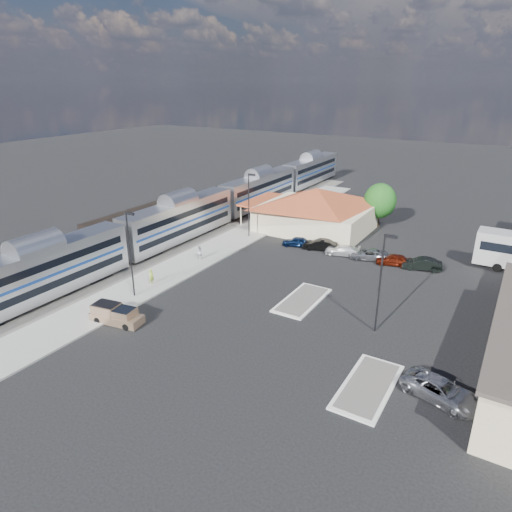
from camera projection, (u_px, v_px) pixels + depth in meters
The scene contains 22 objects.
ground at pixel (258, 299), 45.86m from camera, with size 280.00×280.00×0.00m, color black.
railbed at pixel (156, 241), 62.33m from camera, with size 16.00×100.00×0.12m, color #4C4944.
platform at pixel (199, 258), 56.39m from camera, with size 5.50×92.00×0.18m, color gray.
passenger_train at pixel (180, 221), 61.20m from camera, with size 3.00×104.00×5.55m.
freight_cars at pixel (129, 228), 61.62m from camera, with size 2.80×46.00×4.00m.
station_depot at pixel (316, 209), 66.09m from camera, with size 18.35×12.24×6.20m.
traffic_island_south at pixel (302, 300), 45.49m from camera, with size 3.30×7.50×0.21m.
traffic_island_north at pixel (368, 386), 32.69m from camera, with size 3.30×7.50×0.21m.
lamp_plat_s at pixel (130, 248), 44.38m from camera, with size 1.08×0.25×9.00m.
lamp_plat_n at pixel (249, 200), 61.96m from camera, with size 1.08×0.25×9.00m.
lamp_lot at pixel (382, 276), 38.11m from camera, with size 1.08×0.25×9.00m.
tree_depot at pixel (380, 201), 66.93m from camera, with size 4.71×4.71×6.63m.
pickup_truck at pixel (117, 315), 41.15m from camera, with size 5.08×2.51×1.68m.
suv at pixel (441, 390), 31.23m from camera, with size 2.47×5.36×1.49m, color #A0A1A8.
person_a at pixel (152, 276), 48.62m from camera, with size 0.62×0.41×1.70m, color #9FBC3A.
person_b at pixel (199, 252), 55.36m from camera, with size 0.88×0.68×1.81m, color silver.
parked_car_a at pixel (296, 242), 60.25m from camera, with size 1.53×3.79×1.29m, color #0C1C3D.
parked_car_b at pixel (320, 245), 58.93m from camera, with size 1.52×4.35×1.43m, color black.
parked_car_c at pixel (342, 250), 57.18m from camera, with size 1.79×4.40×1.28m, color white.
parked_car_d at pixel (368, 254), 55.87m from camera, with size 2.17×4.71×1.31m, color gray.
parked_car_e at pixel (393, 260), 54.08m from camera, with size 1.64×4.07×1.39m, color maroon.
parked_car_f at pixel (422, 264), 52.77m from camera, with size 1.54×4.41×1.45m, color black.
Camera 1 is at (21.10, -35.37, 20.62)m, focal length 32.00 mm.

